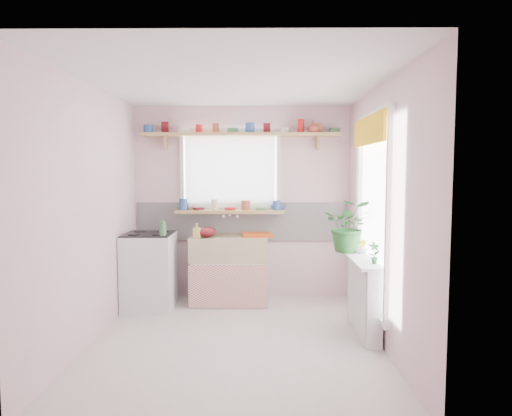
{
  "coord_description": "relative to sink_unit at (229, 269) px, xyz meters",
  "views": [
    {
      "loc": [
        0.24,
        -4.36,
        1.66
      ],
      "look_at": [
        0.19,
        0.55,
        1.26
      ],
      "focal_mm": 32.0,
      "sensor_mm": 36.0,
      "label": 1
    }
  ],
  "objects": [
    {
      "name": "room",
      "position": [
        0.81,
        -0.43,
        0.94
      ],
      "size": [
        3.2,
        3.2,
        3.2
      ],
      "color": "silver",
      "rests_on": "ground"
    },
    {
      "name": "sink_unit",
      "position": [
        0.0,
        0.0,
        0.0
      ],
      "size": [
        0.95,
        0.65,
        1.11
      ],
      "color": "white",
      "rests_on": "ground"
    },
    {
      "name": "cooker",
      "position": [
        -0.95,
        -0.24,
        0.03
      ],
      "size": [
        0.58,
        0.58,
        0.93
      ],
      "color": "white",
      "rests_on": "ground"
    },
    {
      "name": "radiator_ledge",
      "position": [
        1.45,
        -1.09,
        -0.03
      ],
      "size": [
        0.22,
        0.95,
        0.78
      ],
      "color": "white",
      "rests_on": "ground"
    },
    {
      "name": "windowsill",
      "position": [
        -0.0,
        0.19,
        0.71
      ],
      "size": [
        1.4,
        0.22,
        0.04
      ],
      "primitive_type": "cube",
      "color": "tan",
      "rests_on": "room"
    },
    {
      "name": "pine_shelf",
      "position": [
        0.15,
        0.18,
        1.69
      ],
      "size": [
        2.52,
        0.24,
        0.04
      ],
      "primitive_type": "cube",
      "color": "tan",
      "rests_on": "room"
    },
    {
      "name": "shelf_crockery",
      "position": [
        0.11,
        0.18,
        1.76
      ],
      "size": [
        2.47,
        0.11,
        0.12
      ],
      "color": "#3359A5",
      "rests_on": "pine_shelf"
    },
    {
      "name": "sill_crockery",
      "position": [
        -0.02,
        0.19,
        0.78
      ],
      "size": [
        1.35,
        0.11,
        0.12
      ],
      "color": "#3359A5",
      "rests_on": "windowsill"
    },
    {
      "name": "dish_tray",
      "position": [
        0.35,
        -0.02,
        0.44
      ],
      "size": [
        0.39,
        0.3,
        0.04
      ],
      "primitive_type": "cube",
      "rotation": [
        0.0,
        0.0,
        0.07
      ],
      "color": "#D14512",
      "rests_on": "sink_unit"
    },
    {
      "name": "colander",
      "position": [
        -0.29,
        -0.09,
        0.48
      ],
      "size": [
        0.34,
        0.34,
        0.12
      ],
      "primitive_type": "ellipsoid",
      "rotation": [
        0.0,
        0.0,
        0.26
      ],
      "color": "maroon",
      "rests_on": "sink_unit"
    },
    {
      "name": "jade_plant",
      "position": [
        1.36,
        -0.69,
        0.63
      ],
      "size": [
        0.61,
        0.56,
        0.58
      ],
      "primitive_type": "imported",
      "rotation": [
        0.0,
        0.0,
        -0.23
      ],
      "color": "#255D25",
      "rests_on": "radiator_ledge"
    },
    {
      "name": "fruit_bowl",
      "position": [
        1.48,
        -0.69,
        0.38
      ],
      "size": [
        0.33,
        0.33,
        0.07
      ],
      "primitive_type": "imported",
      "rotation": [
        0.0,
        0.0,
        -0.31
      ],
      "color": "silver",
      "rests_on": "radiator_ledge"
    },
    {
      "name": "herb_pot",
      "position": [
        1.48,
        -1.34,
        0.45
      ],
      "size": [
        0.12,
        0.1,
        0.21
      ],
      "primitive_type": "imported",
      "rotation": [
        0.0,
        0.0,
        0.2
      ],
      "color": "#265E25",
      "rests_on": "radiator_ledge"
    },
    {
      "name": "soap_bottle_sink",
      "position": [
        -0.38,
        -0.19,
        0.51
      ],
      "size": [
        0.1,
        0.1,
        0.18
      ],
      "primitive_type": "imported",
      "rotation": [
        0.0,
        0.0,
        -0.25
      ],
      "color": "#DDCE62",
      "rests_on": "sink_unit"
    },
    {
      "name": "sill_cup",
      "position": [
        -0.51,
        0.25,
        0.77
      ],
      "size": [
        0.13,
        0.13,
        0.09
      ],
      "primitive_type": "imported",
      "rotation": [
        0.0,
        0.0,
        -0.2
      ],
      "color": "beige",
      "rests_on": "windowsill"
    },
    {
      "name": "sill_bowl",
      "position": [
        0.62,
        0.25,
        0.76
      ],
      "size": [
        0.2,
        0.2,
        0.06
      ],
      "primitive_type": "imported",
      "rotation": [
        0.0,
        0.0,
        0.02
      ],
      "color": "#3449A9",
      "rests_on": "windowsill"
    },
    {
      "name": "shelf_vase",
      "position": [
        1.05,
        0.12,
        1.78
      ],
      "size": [
        0.18,
        0.18,
        0.15
      ],
      "primitive_type": "imported",
      "rotation": [
        0.0,
        0.0,
        -0.34
      ],
      "color": "#AC4335",
      "rests_on": "pine_shelf"
    },
    {
      "name": "cooker_bottle",
      "position": [
        -0.73,
        -0.46,
        0.59
      ],
      "size": [
        0.11,
        0.11,
        0.22
      ],
      "primitive_type": "imported",
      "rotation": [
        0.0,
        0.0,
        0.39
      ],
      "color": "#40814D",
      "rests_on": "cooker"
    },
    {
      "name": "fruit",
      "position": [
        1.49,
        -0.69,
        0.43
      ],
      "size": [
        0.2,
        0.14,
        0.1
      ],
      "color": "orange",
      "rests_on": "fruit_bowl"
    }
  ]
}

